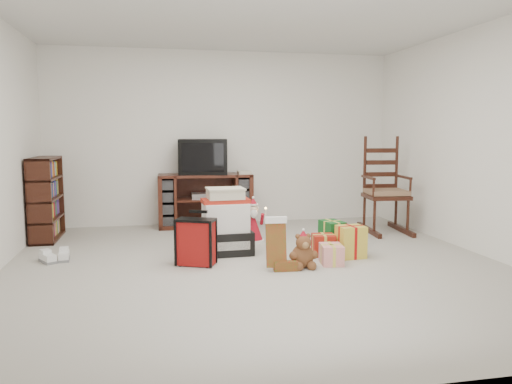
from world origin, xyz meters
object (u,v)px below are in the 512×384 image
(gift_pile, at_px, (226,226))
(red_suitcase, at_px, (196,242))
(rocking_chair, at_px, (384,198))
(crt_television, at_px, (203,157))
(bookshelf, at_px, (46,200))
(gift_cluster, at_px, (334,244))
(mrs_claus_figurine, at_px, (222,236))
(santa_figurine, at_px, (253,225))
(tv_stand, at_px, (206,200))
(sneaker_pair, at_px, (56,257))
(teddy_bear, at_px, (303,253))

(gift_pile, bearing_deg, red_suitcase, -132.98)
(rocking_chair, height_order, crt_television, rocking_chair)
(bookshelf, relative_size, crt_television, 1.42)
(red_suitcase, height_order, gift_cluster, red_suitcase)
(mrs_claus_figurine, bearing_deg, santa_figurine, 50.90)
(rocking_chair, bearing_deg, bookshelf, -179.31)
(tv_stand, distance_m, gift_cluster, 2.34)
(sneaker_pair, height_order, crt_television, crt_television)
(sneaker_pair, bearing_deg, red_suitcase, -38.85)
(rocking_chair, distance_m, santa_figurine, 1.91)
(red_suitcase, xyz_separation_m, mrs_claus_figurine, (0.32, 0.36, -0.03))
(bookshelf, height_order, gift_pile, bookshelf)
(tv_stand, distance_m, santa_figurine, 1.24)
(santa_figurine, bearing_deg, gift_pile, -129.37)
(rocking_chair, bearing_deg, red_suitcase, -149.07)
(tv_stand, relative_size, gift_cluster, 1.53)
(red_suitcase, relative_size, mrs_claus_figurine, 1.02)
(red_suitcase, xyz_separation_m, teddy_bear, (1.03, -0.31, -0.09))
(rocking_chair, distance_m, red_suitcase, 2.93)
(rocking_chair, bearing_deg, tv_stand, 166.27)
(bookshelf, bearing_deg, mrs_claus_figurine, -31.65)
(gift_cluster, bearing_deg, crt_television, 121.11)
(rocking_chair, bearing_deg, teddy_bear, -130.38)
(gift_cluster, bearing_deg, tv_stand, 120.67)
(gift_cluster, xyz_separation_m, crt_television, (-1.21, 2.00, 0.86))
(sneaker_pair, relative_size, crt_television, 0.47)
(tv_stand, xyz_separation_m, gift_cluster, (1.18, -2.00, -0.24))
(mrs_claus_figurine, bearing_deg, red_suitcase, -131.08)
(gift_pile, bearing_deg, crt_television, 90.13)
(teddy_bear, bearing_deg, mrs_claus_figurine, 136.65)
(crt_television, bearing_deg, sneaker_pair, -129.01)
(gift_cluster, bearing_deg, rocking_chair, 45.95)
(rocking_chair, relative_size, red_suitcase, 2.40)
(gift_pile, bearing_deg, tv_stand, 89.31)
(mrs_claus_figurine, xyz_separation_m, gift_cluster, (1.18, -0.29, -0.08))
(red_suitcase, height_order, teddy_bear, red_suitcase)
(santa_figurine, bearing_deg, tv_stand, 112.10)
(gift_cluster, bearing_deg, bookshelf, 154.27)
(red_suitcase, bearing_deg, sneaker_pair, -174.18)
(gift_pile, bearing_deg, teddy_bear, -50.07)
(tv_stand, relative_size, sneaker_pair, 3.92)
(mrs_claus_figurine, bearing_deg, tv_stand, 90.23)
(santa_figurine, distance_m, crt_television, 1.47)
(tv_stand, distance_m, mrs_claus_figurine, 1.71)
(rocking_chair, relative_size, gift_cluster, 1.53)
(rocking_chair, height_order, teddy_bear, rocking_chair)
(tv_stand, bearing_deg, gift_pile, -85.90)
(bookshelf, height_order, teddy_bear, bookshelf)
(mrs_claus_figurine, height_order, crt_television, crt_television)
(teddy_bear, xyz_separation_m, mrs_claus_figurine, (-0.71, 0.67, 0.06))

